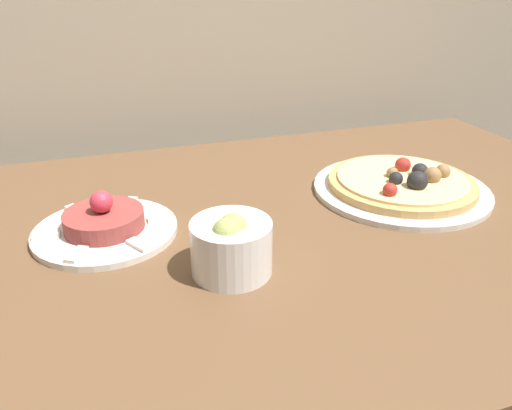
{
  "coord_description": "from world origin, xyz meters",
  "views": [
    {
      "loc": [
        -0.2,
        -0.24,
        1.15
      ],
      "look_at": [
        0.02,
        0.41,
        0.82
      ],
      "focal_mm": 35.0,
      "sensor_mm": 36.0,
      "label": 1
    }
  ],
  "objects": [
    {
      "name": "dining_table",
      "position": [
        0.0,
        0.42,
        0.69
      ],
      "size": [
        1.45,
        0.83,
        0.78
      ],
      "color": "brown",
      "rests_on": "ground_plane"
    },
    {
      "name": "small_bowl",
      "position": [
        -0.05,
        0.3,
        0.82
      ],
      "size": [
        0.11,
        0.11,
        0.09
      ],
      "color": "white",
      "rests_on": "dining_table"
    },
    {
      "name": "tartare_plate",
      "position": [
        -0.2,
        0.46,
        0.8
      ],
      "size": [
        0.22,
        0.22,
        0.07
      ],
      "color": "silver",
      "rests_on": "dining_table"
    },
    {
      "name": "pizza_plate",
      "position": [
        0.31,
        0.45,
        0.8
      ],
      "size": [
        0.31,
        0.31,
        0.06
      ],
      "color": "silver",
      "rests_on": "dining_table"
    }
  ]
}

